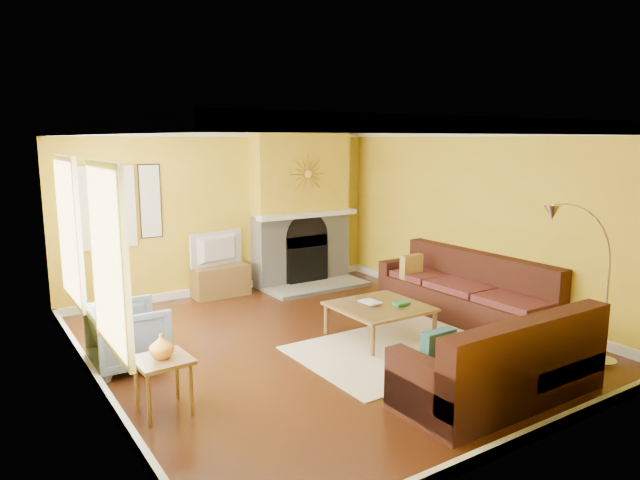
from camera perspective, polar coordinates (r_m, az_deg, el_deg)
floor at (r=7.36m, az=0.50°, el=-10.23°), size 5.50×6.00×0.02m
ceiling at (r=6.91m, az=0.54°, el=11.45°), size 5.50×6.00×0.02m
wall_back at (r=9.63m, az=-9.45°, el=2.82°), size 5.50×0.02×2.70m
wall_front at (r=4.85m, az=20.68°, el=-4.86°), size 5.50×0.02×2.70m
wall_left at (r=5.97m, az=-22.15°, el=-2.24°), size 0.02×6.00×2.70m
wall_right at (r=8.82m, az=15.63°, el=1.92°), size 0.02×6.00×2.70m
baseboard at (r=7.34m, az=0.51°, el=-9.72°), size 5.50×6.00×0.12m
crown_molding at (r=6.90m, az=0.54°, el=10.87°), size 5.50×6.00×0.12m
window_left_near at (r=7.21m, az=-23.93°, el=0.87°), size 0.06×1.22×1.72m
window_left_far at (r=5.37m, az=-20.59°, el=-1.81°), size 0.06×1.22×1.72m
window_back at (r=8.97m, az=-20.54°, el=3.07°), size 0.82×0.06×1.22m
wall_art at (r=9.14m, az=-16.60°, el=3.73°), size 0.34×0.04×1.14m
fireplace at (r=10.06m, az=-1.91°, el=3.26°), size 1.80×0.40×2.70m
mantel at (r=9.87m, az=-1.18°, el=2.55°), size 1.92×0.22×0.08m
hearth at (r=9.85m, az=-0.20°, el=-4.71°), size 1.80×0.70×0.06m
sunburst at (r=9.81m, az=-1.23°, el=6.61°), size 0.70×0.04×0.70m
rug at (r=7.13m, az=7.85°, el=-10.88°), size 2.40×1.80×0.02m
sectional_sofa at (r=7.34m, az=11.07°, el=-6.70°), size 3.27×3.93×0.90m
coffee_table at (r=7.50m, az=5.95°, el=-8.04°), size 1.12×1.12×0.44m
media_console at (r=9.50m, az=-9.90°, el=-4.05°), size 0.91×0.41×0.50m
tv at (r=9.38m, az=-10.00°, el=-0.91°), size 0.97×0.31×0.56m
subwoofer at (r=9.70m, az=-8.04°, el=-4.37°), size 0.28×0.28×0.28m
armchair at (r=6.85m, az=-18.60°, el=-9.04°), size 0.81×0.78×0.73m
side_table at (r=5.69m, az=-15.37°, el=-13.87°), size 0.52×0.52×0.54m
vase at (r=5.55m, az=-15.56°, el=-10.18°), size 0.29×0.29×0.24m
book at (r=7.42m, az=4.44°, el=-6.35°), size 0.23×0.29×0.03m
arc_lamp at (r=6.73m, az=24.68°, el=-4.59°), size 1.23×0.36×1.90m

